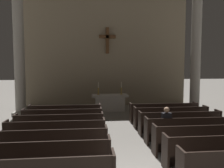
{
  "coord_description": "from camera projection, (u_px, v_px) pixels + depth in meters",
  "views": [
    {
      "loc": [
        -1.25,
        -4.7,
        2.78
      ],
      "look_at": [
        0.0,
        7.67,
        1.76
      ],
      "focal_mm": 36.51,
      "sensor_mm": 36.0,
      "label": 1
    }
  ],
  "objects": [
    {
      "name": "pew_left_row_2",
      "position": [
        44.0,
        157.0,
        5.7
      ],
      "size": [
        3.32,
        0.5,
        0.95
      ],
      "color": "black",
      "rests_on": "ground"
    },
    {
      "name": "altar",
      "position": [
        110.0,
        102.0,
        13.87
      ],
      "size": [
        2.2,
        0.9,
        1.01
      ],
      "color": "#BCB7AD",
      "rests_on": "ground"
    },
    {
      "name": "pew_left_row_4",
      "position": [
        56.0,
        133.0,
        7.7
      ],
      "size": [
        3.32,
        0.5,
        0.95
      ],
      "color": "black",
      "rests_on": "ground"
    },
    {
      "name": "pew_right_row_2",
      "position": [
        224.0,
        150.0,
        6.17
      ],
      "size": [
        3.32,
        0.5,
        0.95
      ],
      "color": "black",
      "rests_on": "ground"
    },
    {
      "name": "candlestick_right",
      "position": [
        121.0,
        90.0,
        13.88
      ],
      "size": [
        0.16,
        0.16,
        0.75
      ],
      "color": "#B79338",
      "rests_on": "altar"
    },
    {
      "name": "candlestick_left",
      "position": [
        98.0,
        91.0,
        13.74
      ],
      "size": [
        0.16,
        0.16,
        0.75
      ],
      "color": "#B79338",
      "rests_on": "altar"
    },
    {
      "name": "pew_right_row_4",
      "position": [
        191.0,
        129.0,
        8.18
      ],
      "size": [
        3.32,
        0.5,
        0.95
      ],
      "color": "black",
      "rests_on": "ground"
    },
    {
      "name": "pew_left_row_3",
      "position": [
        51.0,
        144.0,
        6.7
      ],
      "size": [
        3.32,
        0.5,
        0.95
      ],
      "color": "black",
      "rests_on": "ground"
    },
    {
      "name": "pew_right_row_3",
      "position": [
        205.0,
        138.0,
        7.18
      ],
      "size": [
        3.32,
        0.5,
        0.95
      ],
      "color": "black",
      "rests_on": "ground"
    },
    {
      "name": "column_left_second",
      "position": [
        19.0,
        48.0,
        12.42
      ],
      "size": [
        0.85,
        0.85,
        7.57
      ],
      "color": "#ADA89E",
      "rests_on": "ground"
    },
    {
      "name": "pew_right_row_5",
      "position": [
        180.0,
        122.0,
        9.18
      ],
      "size": [
        3.32,
        0.5,
        0.95
      ],
      "color": "black",
      "rests_on": "ground"
    },
    {
      "name": "lone_worshipper",
      "position": [
        166.0,
        124.0,
        8.11
      ],
      "size": [
        0.32,
        0.43,
        1.32
      ],
      "color": "#26262B",
      "rests_on": "ground"
    },
    {
      "name": "pew_right_row_7",
      "position": [
        163.0,
        112.0,
        11.19
      ],
      "size": [
        3.32,
        0.5,
        0.95
      ],
      "color": "black",
      "rests_on": "ground"
    },
    {
      "name": "apse_with_cross",
      "position": [
        107.0,
        47.0,
        15.63
      ],
      "size": [
        11.0,
        0.46,
        8.09
      ],
      "color": "gray",
      "rests_on": "ground"
    },
    {
      "name": "pew_left_row_7",
      "position": [
        65.0,
        114.0,
        10.71
      ],
      "size": [
        3.32,
        0.5,
        0.95
      ],
      "color": "black",
      "rests_on": "ground"
    },
    {
      "name": "column_right_second",
      "position": [
        196.0,
        50.0,
        13.43
      ],
      "size": [
        0.85,
        0.85,
        7.57
      ],
      "color": "#ADA89E",
      "rests_on": "ground"
    },
    {
      "name": "pew_left_row_5",
      "position": [
        60.0,
        126.0,
        8.71
      ],
      "size": [
        3.32,
        0.5,
        0.95
      ],
      "color": "black",
      "rests_on": "ground"
    },
    {
      "name": "pew_left_row_6",
      "position": [
        63.0,
        119.0,
        9.71
      ],
      "size": [
        3.32,
        0.5,
        0.95
      ],
      "color": "black",
      "rests_on": "ground"
    },
    {
      "name": "pew_right_row_6",
      "position": [
        171.0,
        117.0,
        10.19
      ],
      "size": [
        3.32,
        0.5,
        0.95
      ],
      "color": "black",
      "rests_on": "ground"
    }
  ]
}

